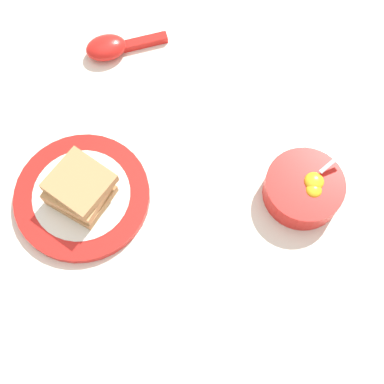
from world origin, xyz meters
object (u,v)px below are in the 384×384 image
Objects in this scene: toast_sandwich at (80,189)px; soup_spoon at (112,47)px; toast_plate at (82,196)px; egg_bowl at (304,188)px.

toast_sandwich is 0.82× the size of soup_spoon.
toast_plate is at bearing -104.55° from soup_spoon.
toast_sandwich is (0.00, -0.00, 0.04)m from toast_plate.
egg_bowl is 1.06× the size of toast_sandwich.
toast_sandwich is at bearing -103.86° from soup_spoon.
toast_plate is 0.30m from soup_spoon.
soup_spoon is at bearing 75.45° from toast_plate.
toast_plate is 1.43× the size of soup_spoon.
toast_plate is (-0.37, 0.04, -0.02)m from egg_bowl.
egg_bowl is at bearing -49.03° from soup_spoon.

